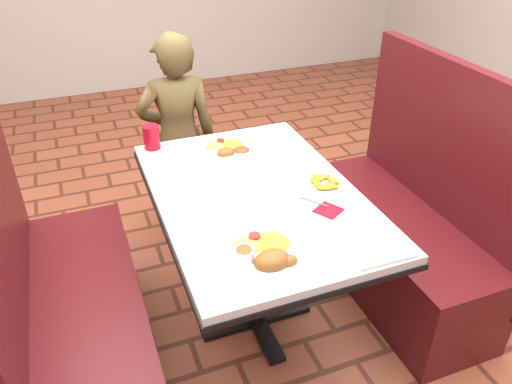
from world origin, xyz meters
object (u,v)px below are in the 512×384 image
(plantain_plate, at_px, (324,184))
(red_tumbler, at_px, (151,137))
(diner_person, at_px, (178,139))
(far_dinner_plate, at_px, (228,147))
(booth_bench_right, at_px, (403,232))
(near_dinner_plate, at_px, (267,249))
(dining_table, at_px, (256,211))
(booth_bench_left, at_px, (74,317))

(plantain_plate, xyz_separation_m, red_tumbler, (-0.60, 0.61, 0.05))
(diner_person, relative_size, far_dinner_plate, 4.72)
(booth_bench_right, relative_size, near_dinner_plate, 4.12)
(booth_bench_right, height_order, far_dinner_plate, booth_bench_right)
(near_dinner_plate, bearing_deg, diner_person, 90.23)
(plantain_plate, distance_m, red_tumbler, 0.86)
(near_dinner_plate, xyz_separation_m, far_dinner_plate, (0.12, 0.79, -0.01))
(dining_table, height_order, near_dinner_plate, near_dinner_plate)
(booth_bench_left, xyz_separation_m, near_dinner_plate, (0.68, -0.40, 0.45))
(dining_table, relative_size, booth_bench_right, 1.01)
(diner_person, bearing_deg, near_dinner_plate, 94.48)
(dining_table, distance_m, far_dinner_plate, 0.41)
(far_dinner_plate, relative_size, red_tumbler, 2.21)
(booth_bench_left, height_order, diner_person, diner_person)
(dining_table, relative_size, diner_person, 1.01)
(diner_person, distance_m, near_dinner_plate, 1.32)
(booth_bench_left, distance_m, diner_person, 1.16)
(diner_person, bearing_deg, dining_table, 101.81)
(diner_person, xyz_separation_m, plantain_plate, (0.40, -0.97, 0.16))
(booth_bench_right, xyz_separation_m, near_dinner_plate, (-0.91, -0.40, 0.45))
(red_tumbler, bearing_deg, plantain_plate, -45.48)
(booth_bench_left, relative_size, plantain_plate, 6.11)
(booth_bench_right, relative_size, diner_person, 1.00)
(far_dinner_plate, height_order, red_tumbler, red_tumbler)
(plantain_plate, bearing_deg, near_dinner_plate, -139.13)
(plantain_plate, bearing_deg, diner_person, 112.59)
(diner_person, bearing_deg, booth_bench_left, 57.46)
(booth_bench_right, distance_m, plantain_plate, 0.68)
(booth_bench_left, height_order, plantain_plate, booth_bench_left)
(dining_table, height_order, booth_bench_left, booth_bench_left)
(near_dinner_plate, bearing_deg, plantain_plate, 40.87)
(booth_bench_left, xyz_separation_m, booth_bench_right, (1.60, 0.00, 0.00))
(near_dinner_plate, distance_m, plantain_plate, 0.52)
(dining_table, bearing_deg, plantain_plate, -11.90)
(diner_person, relative_size, red_tumbler, 10.43)
(dining_table, xyz_separation_m, near_dinner_plate, (-0.11, -0.40, 0.13))
(red_tumbler, bearing_deg, far_dinner_plate, -26.29)
(dining_table, height_order, diner_person, diner_person)
(dining_table, distance_m, red_tumbler, 0.66)
(booth_bench_left, height_order, red_tumbler, booth_bench_left)
(booth_bench_right, height_order, plantain_plate, booth_bench_right)
(booth_bench_right, height_order, red_tumbler, booth_bench_right)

